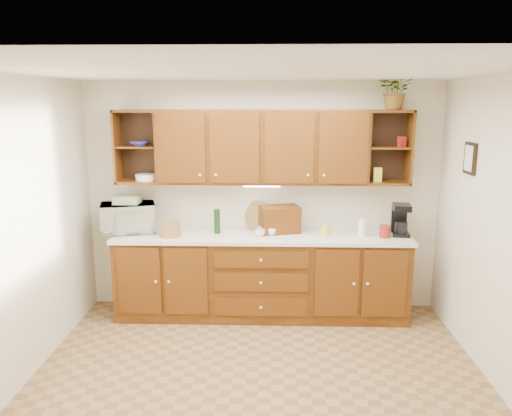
# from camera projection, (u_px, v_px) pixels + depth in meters

# --- Properties ---
(floor) EXTENTS (4.00, 4.00, 0.00)m
(floor) POSITION_uv_depth(u_px,v_px,m) (258.00, 384.00, 4.27)
(floor) COLOR olive
(floor) RESTS_ON ground
(ceiling) EXTENTS (4.00, 4.00, 0.00)m
(ceiling) POSITION_uv_depth(u_px,v_px,m) (258.00, 71.00, 3.73)
(ceiling) COLOR white
(ceiling) RESTS_ON back_wall
(back_wall) EXTENTS (4.00, 0.00, 4.00)m
(back_wall) POSITION_uv_depth(u_px,v_px,m) (262.00, 197.00, 5.71)
(back_wall) COLOR beige
(back_wall) RESTS_ON floor
(left_wall) EXTENTS (0.00, 3.50, 3.50)m
(left_wall) POSITION_uv_depth(u_px,v_px,m) (13.00, 236.00, 4.06)
(left_wall) COLOR beige
(left_wall) RESTS_ON floor
(right_wall) EXTENTS (0.00, 3.50, 3.50)m
(right_wall) POSITION_uv_depth(u_px,v_px,m) (511.00, 240.00, 3.94)
(right_wall) COLOR beige
(right_wall) RESTS_ON floor
(base_cabinets) EXTENTS (3.20, 0.60, 0.90)m
(base_cabinets) POSITION_uv_depth(u_px,v_px,m) (262.00, 277.00, 5.59)
(base_cabinets) COLOR #331805
(base_cabinets) RESTS_ON floor
(countertop) EXTENTS (3.24, 0.64, 0.04)m
(countertop) POSITION_uv_depth(u_px,v_px,m) (262.00, 237.00, 5.49)
(countertop) COLOR silver
(countertop) RESTS_ON base_cabinets
(upper_cabinets) EXTENTS (3.20, 0.33, 0.80)m
(upper_cabinets) POSITION_uv_depth(u_px,v_px,m) (263.00, 147.00, 5.43)
(upper_cabinets) COLOR #331805
(upper_cabinets) RESTS_ON back_wall
(undercabinet_light) EXTENTS (0.40, 0.05, 0.02)m
(undercabinet_light) POSITION_uv_depth(u_px,v_px,m) (262.00, 186.00, 5.46)
(undercabinet_light) COLOR white
(undercabinet_light) RESTS_ON upper_cabinets
(framed_picture) EXTENTS (0.03, 0.24, 0.30)m
(framed_picture) POSITION_uv_depth(u_px,v_px,m) (470.00, 158.00, 4.70)
(framed_picture) COLOR black
(framed_picture) RESTS_ON right_wall
(wicker_basket) EXTENTS (0.25, 0.25, 0.15)m
(wicker_basket) POSITION_uv_depth(u_px,v_px,m) (170.00, 230.00, 5.41)
(wicker_basket) COLOR #A57F44
(wicker_basket) RESTS_ON countertop
(microwave) EXTENTS (0.67, 0.54, 0.32)m
(microwave) POSITION_uv_depth(u_px,v_px,m) (128.00, 218.00, 5.58)
(microwave) COLOR beige
(microwave) RESTS_ON countertop
(towel_stack) EXTENTS (0.28, 0.20, 0.08)m
(towel_stack) POSITION_uv_depth(u_px,v_px,m) (127.00, 200.00, 5.54)
(towel_stack) COLOR #DEDE68
(towel_stack) RESTS_ON microwave
(wine_bottle) EXTENTS (0.09, 0.09, 0.27)m
(wine_bottle) POSITION_uv_depth(u_px,v_px,m) (217.00, 221.00, 5.52)
(wine_bottle) COLOR black
(wine_bottle) RESTS_ON countertop
(woven_tray) EXTENTS (0.34, 0.22, 0.33)m
(woven_tray) POSITION_uv_depth(u_px,v_px,m) (258.00, 228.00, 5.73)
(woven_tray) COLOR #A57F44
(woven_tray) RESTS_ON countertop
(bread_box) EXTENTS (0.48, 0.37, 0.30)m
(bread_box) POSITION_uv_depth(u_px,v_px,m) (280.00, 219.00, 5.56)
(bread_box) COLOR #331805
(bread_box) RESTS_ON countertop
(mug_tree) EXTENTS (0.24, 0.25, 0.29)m
(mug_tree) POSITION_uv_depth(u_px,v_px,m) (264.00, 231.00, 5.47)
(mug_tree) COLOR #331805
(mug_tree) RESTS_ON countertop
(canister_red) EXTENTS (0.13, 0.13, 0.13)m
(canister_red) POSITION_uv_depth(u_px,v_px,m) (385.00, 231.00, 5.37)
(canister_red) COLOR maroon
(canister_red) RESTS_ON countertop
(canister_white) EXTENTS (0.10, 0.10, 0.19)m
(canister_white) POSITION_uv_depth(u_px,v_px,m) (362.00, 228.00, 5.40)
(canister_white) COLOR white
(canister_white) RESTS_ON countertop
(canister_yellow) EXTENTS (0.10, 0.10, 0.11)m
(canister_yellow) POSITION_uv_depth(u_px,v_px,m) (325.00, 231.00, 5.42)
(canister_yellow) COLOR yellow
(canister_yellow) RESTS_ON countertop
(coffee_maker) EXTENTS (0.21, 0.26, 0.34)m
(coffee_maker) POSITION_uv_depth(u_px,v_px,m) (400.00, 220.00, 5.45)
(coffee_maker) COLOR black
(coffee_maker) RESTS_ON countertop
(bowl_stack) EXTENTS (0.22, 0.22, 0.05)m
(bowl_stack) POSITION_uv_depth(u_px,v_px,m) (139.00, 144.00, 5.42)
(bowl_stack) COLOR navy
(bowl_stack) RESTS_ON upper_cabinets
(plate_stack) EXTENTS (0.26, 0.26, 0.07)m
(plate_stack) POSITION_uv_depth(u_px,v_px,m) (146.00, 177.00, 5.51)
(plate_stack) COLOR white
(plate_stack) RESTS_ON upper_cabinets
(pantry_box_yellow) EXTENTS (0.09, 0.07, 0.15)m
(pantry_box_yellow) POSITION_uv_depth(u_px,v_px,m) (377.00, 175.00, 5.42)
(pantry_box_yellow) COLOR yellow
(pantry_box_yellow) RESTS_ON upper_cabinets
(pantry_box_red) EXTENTS (0.09, 0.09, 0.11)m
(pantry_box_red) POSITION_uv_depth(u_px,v_px,m) (402.00, 142.00, 5.33)
(pantry_box_red) COLOR maroon
(pantry_box_red) RESTS_ON upper_cabinets
(potted_plant) EXTENTS (0.42, 0.38, 0.40)m
(potted_plant) POSITION_uv_depth(u_px,v_px,m) (396.00, 90.00, 5.21)
(potted_plant) COLOR #999999
(potted_plant) RESTS_ON upper_cabinets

